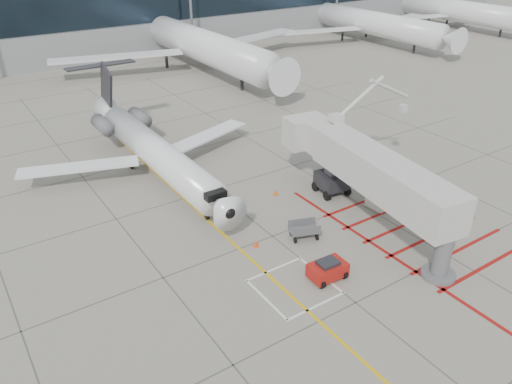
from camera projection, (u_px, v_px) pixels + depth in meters
ground_plane at (310, 266)px, 30.70m from camera, size 260.00×260.00×0.00m
regional_jet at (165, 145)px, 38.43m from camera, size 21.38×26.92×7.04m
jet_bridge at (381, 182)px, 32.93m from camera, size 10.67×18.56×7.03m
pushback_tug at (327, 269)px, 29.39m from camera, size 2.28×1.48×1.30m
baggage_cart at (304, 230)px, 33.20m from camera, size 2.22×1.79×1.21m
ground_power_unit at (386, 191)px, 36.98m from camera, size 2.79×1.76×2.13m
cone_nose at (256, 244)px, 32.47m from camera, size 0.32×0.32×0.45m
cone_side at (276, 192)px, 38.58m from camera, size 0.34×0.34×0.47m
terminal_building at (93, 0)px, 83.31m from camera, size 180.00×28.00×14.00m
terminal_glass_band at (123, 4)px, 72.58m from camera, size 180.00×0.10×6.00m
bg_aircraft_c at (191, 21)px, 68.94m from camera, size 38.91×43.24×12.97m
bg_aircraft_d at (365, 6)px, 85.50m from camera, size 34.90×38.77×11.63m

